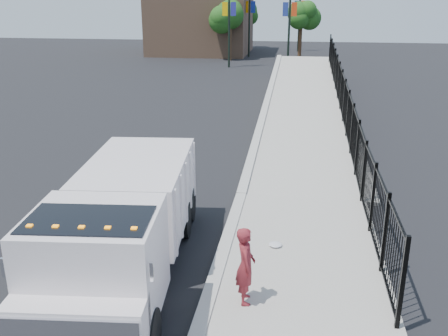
# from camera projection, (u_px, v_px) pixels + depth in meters

# --- Properties ---
(ground) EXTENTS (120.00, 120.00, 0.00)m
(ground) POSITION_uv_depth(u_px,v_px,m) (221.00, 263.00, 11.47)
(ground) COLOR black
(ground) RESTS_ON ground
(sidewalk) EXTENTS (3.55, 12.00, 0.12)m
(sidewalk) POSITION_uv_depth(u_px,v_px,m) (306.00, 322.00, 9.31)
(sidewalk) COLOR #9E998E
(sidewalk) RESTS_ON ground
(curb) EXTENTS (0.30, 12.00, 0.16)m
(curb) POSITION_uv_depth(u_px,v_px,m) (205.00, 312.00, 9.58)
(curb) COLOR #ADAAA3
(curb) RESTS_ON ground
(ramp) EXTENTS (3.95, 24.06, 3.19)m
(ramp) POSITION_uv_depth(u_px,v_px,m) (308.00, 113.00, 26.12)
(ramp) COLOR #9E998E
(ramp) RESTS_ON ground
(iron_fence) EXTENTS (0.10, 28.00, 1.80)m
(iron_fence) POSITION_uv_depth(u_px,v_px,m) (343.00, 114.00, 21.89)
(iron_fence) COLOR black
(iron_fence) RESTS_ON ground
(truck) EXTENTS (2.90, 7.22, 2.41)m
(truck) POSITION_uv_depth(u_px,v_px,m) (123.00, 223.00, 10.35)
(truck) COLOR black
(truck) RESTS_ON ground
(worker) EXTENTS (0.48, 0.64, 1.58)m
(worker) POSITION_uv_depth(u_px,v_px,m) (245.00, 265.00, 9.60)
(worker) COLOR maroon
(worker) RESTS_ON sidewalk
(debris) EXTENTS (0.33, 0.33, 0.08)m
(debris) POSITION_uv_depth(u_px,v_px,m) (275.00, 244.00, 12.00)
(debris) COLOR silver
(debris) RESTS_ON sidewalk
(light_pole_0) EXTENTS (3.77, 0.22, 8.00)m
(light_pole_0) POSITION_uv_depth(u_px,v_px,m) (233.00, 14.00, 41.53)
(light_pole_0) COLOR black
(light_pole_0) RESTS_ON ground
(light_pole_1) EXTENTS (3.78, 0.22, 8.00)m
(light_pole_1) POSITION_uv_depth(u_px,v_px,m) (286.00, 15.00, 40.65)
(light_pole_1) COLOR black
(light_pole_1) RESTS_ON ground
(light_pole_2) EXTENTS (3.78, 0.22, 8.00)m
(light_pole_2) POSITION_uv_depth(u_px,v_px,m) (253.00, 12.00, 48.93)
(light_pole_2) COLOR black
(light_pole_2) RESTS_ON ground
(light_pole_3) EXTENTS (3.78, 0.22, 8.00)m
(light_pole_3) POSITION_uv_depth(u_px,v_px,m) (297.00, 10.00, 53.97)
(light_pole_3) COLOR black
(light_pole_3) RESTS_ON ground
(tree_0) EXTENTS (2.75, 2.75, 5.37)m
(tree_0) POSITION_uv_depth(u_px,v_px,m) (230.00, 17.00, 46.26)
(tree_0) COLOR #382314
(tree_0) RESTS_ON ground
(tree_1) EXTENTS (2.04, 2.04, 5.02)m
(tree_1) POSITION_uv_depth(u_px,v_px,m) (301.00, 18.00, 47.18)
(tree_1) COLOR #382314
(tree_1) RESTS_ON ground
(tree_2) EXTENTS (2.47, 2.47, 5.23)m
(tree_2) POSITION_uv_depth(u_px,v_px,m) (246.00, 13.00, 57.59)
(tree_2) COLOR #382314
(tree_2) RESTS_ON ground
(building) EXTENTS (10.00, 10.00, 8.00)m
(building) POSITION_uv_depth(u_px,v_px,m) (202.00, 14.00, 52.56)
(building) COLOR #8C664C
(building) RESTS_ON ground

